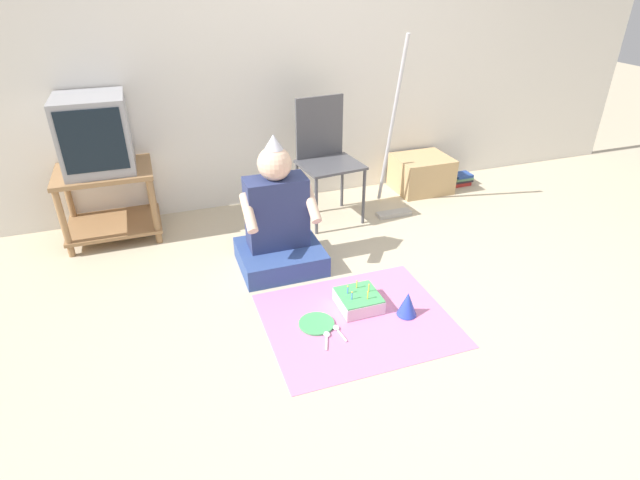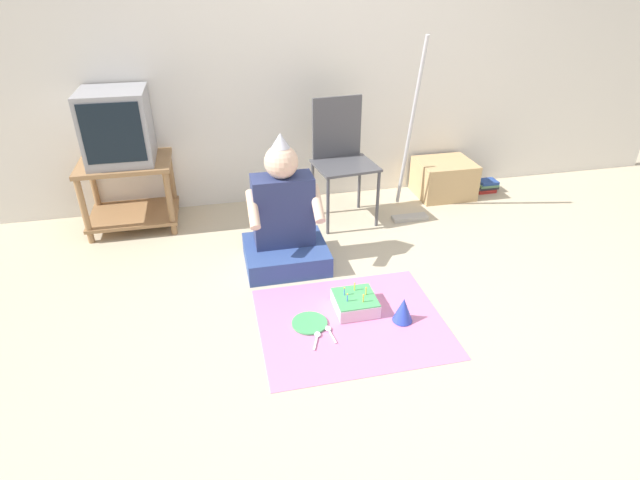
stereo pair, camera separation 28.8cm
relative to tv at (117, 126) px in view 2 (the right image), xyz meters
The scene contains 15 objects.
ground_plane 2.41m from the tv, 49.55° to the right, with size 16.00×16.00×0.00m, color beige.
wall_back 1.59m from the tv, 10.25° to the left, with size 6.40×0.06×2.55m.
tv_stand 0.46m from the tv, 90.00° to the right, with size 0.64×0.49×0.51m.
tv is the anchor object (origin of this frame).
folding_chair 1.59m from the tv, ahead, with size 0.47×0.43×0.91m.
cardboard_box_stack 2.59m from the tv, ahead, with size 0.46×0.40×0.30m.
dust_mop 2.12m from the tv, ahead, with size 0.28×0.34×1.35m.
book_pile 3.01m from the tv, ahead, with size 0.20×0.14×0.10m.
person_seated 1.38m from the tv, 37.62° to the right, with size 0.53×0.47×0.88m.
party_cloth 2.12m from the tv, 49.76° to the right, with size 1.02×0.85×0.01m.
birthday_cake 2.06m from the tv, 46.49° to the right, with size 0.23×0.23×0.14m.
party_hat_blue 2.31m from the tv, 45.00° to the right, with size 0.11×0.11×0.15m.
paper_plate 1.96m from the tv, 54.67° to the right, with size 0.20×0.20×0.01m.
plastic_spoon_near 2.07m from the tv, 53.94° to the right, with size 0.04×0.15×0.01m.
plastic_spoon_far 2.06m from the tv, 56.31° to the right, with size 0.07×0.14×0.01m.
Camera 2 is at (-0.86, -1.88, 1.76)m, focal length 28.00 mm.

